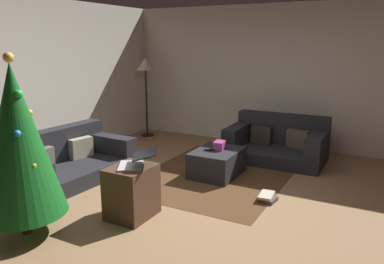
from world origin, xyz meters
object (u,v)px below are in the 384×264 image
at_px(couch_right, 278,143).
at_px(christmas_tree, 17,141).
at_px(couch_left, 66,161).
at_px(book_stack, 267,198).
at_px(corner_lamp, 146,70).
at_px(laptop, 136,161).
at_px(tv_remote, 210,150).
at_px(side_table, 132,192).
at_px(ottoman, 217,163).
at_px(gift_box, 219,145).

bearing_deg(couch_right, christmas_tree, 66.75).
distance_m(couch_left, book_stack, 2.87).
xyz_separation_m(couch_right, corner_lamp, (0.31, 2.87, 1.09)).
bearing_deg(book_stack, laptop, 133.44).
bearing_deg(tv_remote, side_table, 147.43).
xyz_separation_m(ottoman, book_stack, (-0.56, -0.95, -0.15)).
height_order(couch_right, tv_remote, couch_right).
height_order(tv_remote, laptop, laptop).
bearing_deg(christmas_tree, book_stack, -44.65).
relative_size(tv_remote, corner_lamp, 0.10).
relative_size(couch_left, gift_box, 8.06).
distance_m(tv_remote, side_table, 1.64).
height_order(ottoman, side_table, side_table).
bearing_deg(couch_left, side_table, 74.66).
bearing_deg(side_table, ottoman, -9.08).
distance_m(couch_left, side_table, 1.66).
bearing_deg(book_stack, side_table, 133.02).
distance_m(couch_left, ottoman, 2.19).
bearing_deg(couch_right, tv_remote, 62.28).
xyz_separation_m(laptop, corner_lamp, (3.19, 2.09, 0.72)).
relative_size(couch_right, laptop, 2.90).
xyz_separation_m(ottoman, gift_box, (0.07, -0.01, 0.25)).
relative_size(christmas_tree, side_table, 3.13).
xyz_separation_m(gift_box, christmas_tree, (-2.60, 1.00, 0.55)).
height_order(christmas_tree, laptop, christmas_tree).
relative_size(ottoman, side_table, 1.38).
relative_size(christmas_tree, book_stack, 6.09).
relative_size(side_table, book_stack, 1.94).
xyz_separation_m(couch_right, christmas_tree, (-3.74, 1.56, 0.71)).
height_order(tv_remote, book_stack, tv_remote).
xyz_separation_m(gift_box, book_stack, (-0.63, -0.94, -0.40)).
relative_size(couch_right, side_table, 2.66).
distance_m(ottoman, christmas_tree, 2.83).
bearing_deg(laptop, couch_left, 72.93).
bearing_deg(book_stack, ottoman, 59.25).
relative_size(couch_left, tv_remote, 11.34).
height_order(couch_left, corner_lamp, corner_lamp).
distance_m(couch_left, couch_right, 3.39).
bearing_deg(side_table, couch_left, 71.39).
distance_m(couch_right, side_table, 3.03).
height_order(ottoman, gift_box, gift_box).
distance_m(christmas_tree, book_stack, 2.92).
relative_size(ottoman, book_stack, 2.68).
distance_m(laptop, corner_lamp, 3.88).
xyz_separation_m(tv_remote, corner_lamp, (1.59, 2.22, 0.98)).
distance_m(couch_left, christmas_tree, 1.76).
bearing_deg(ottoman, couch_left, 122.34).
height_order(gift_box, christmas_tree, christmas_tree).
relative_size(couch_left, book_stack, 6.01).
relative_size(tv_remote, laptop, 0.30).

